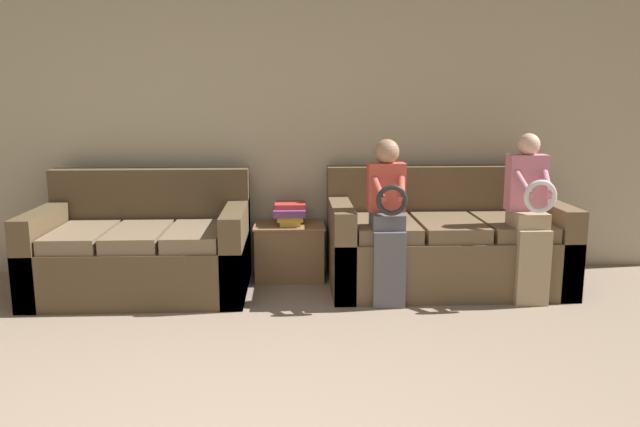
{
  "coord_description": "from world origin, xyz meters",
  "views": [
    {
      "loc": [
        0.3,
        -1.98,
        1.49
      ],
      "look_at": [
        0.49,
        1.98,
        0.74
      ],
      "focal_mm": 35.0,
      "sensor_mm": 36.0,
      "label": 1
    }
  ],
  "objects_px": {
    "couch_main": "(443,244)",
    "book_stack": "(290,213)",
    "couch_side": "(144,250)",
    "child_right_seated": "(529,210)",
    "child_left_seated": "(388,213)",
    "side_shelf": "(289,250)"
  },
  "relations": [
    {
      "from": "couch_main",
      "to": "couch_side",
      "type": "relative_size",
      "value": 1.15
    },
    {
      "from": "child_left_seated",
      "to": "side_shelf",
      "type": "bearing_deg",
      "value": 137.15
    },
    {
      "from": "couch_side",
      "to": "child_left_seated",
      "type": "height_order",
      "value": "child_left_seated"
    },
    {
      "from": "child_left_seated",
      "to": "book_stack",
      "type": "relative_size",
      "value": 3.51
    },
    {
      "from": "couch_main",
      "to": "side_shelf",
      "type": "xyz_separation_m",
      "value": [
        -1.23,
        0.24,
        -0.09
      ]
    },
    {
      "from": "couch_side",
      "to": "child_left_seated",
      "type": "xyz_separation_m",
      "value": [
        1.83,
        -0.36,
        0.35
      ]
    },
    {
      "from": "book_stack",
      "to": "child_right_seated",
      "type": "bearing_deg",
      "value": -20.72
    },
    {
      "from": "couch_main",
      "to": "child_left_seated",
      "type": "relative_size",
      "value": 1.53
    },
    {
      "from": "couch_main",
      "to": "side_shelf",
      "type": "height_order",
      "value": "couch_main"
    },
    {
      "from": "couch_main",
      "to": "book_stack",
      "type": "xyz_separation_m",
      "value": [
        -1.22,
        0.24,
        0.22
      ]
    },
    {
      "from": "couch_main",
      "to": "book_stack",
      "type": "relative_size",
      "value": 5.37
    },
    {
      "from": "child_right_seated",
      "to": "book_stack",
      "type": "distance_m",
      "value": 1.86
    },
    {
      "from": "couch_side",
      "to": "book_stack",
      "type": "relative_size",
      "value": 4.68
    },
    {
      "from": "couch_side",
      "to": "side_shelf",
      "type": "bearing_deg",
      "value": 14.97
    },
    {
      "from": "child_left_seated",
      "to": "couch_main",
      "type": "bearing_deg",
      "value": 38.73
    },
    {
      "from": "couch_side",
      "to": "child_right_seated",
      "type": "xyz_separation_m",
      "value": [
        2.86,
        -0.36,
        0.36
      ]
    },
    {
      "from": "book_stack",
      "to": "couch_main",
      "type": "bearing_deg",
      "value": -11.23
    },
    {
      "from": "couch_main",
      "to": "child_right_seated",
      "type": "height_order",
      "value": "child_right_seated"
    },
    {
      "from": "side_shelf",
      "to": "child_left_seated",
      "type": "bearing_deg",
      "value": -42.85
    },
    {
      "from": "couch_side",
      "to": "side_shelf",
      "type": "height_order",
      "value": "couch_side"
    },
    {
      "from": "couch_side",
      "to": "book_stack",
      "type": "bearing_deg",
      "value": 14.89
    },
    {
      "from": "child_left_seated",
      "to": "side_shelf",
      "type": "relative_size",
      "value": 2.06
    }
  ]
}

